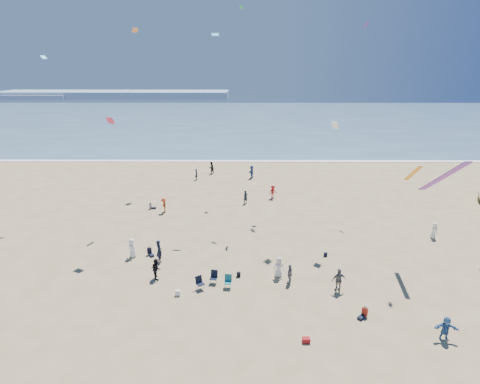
{
  "coord_description": "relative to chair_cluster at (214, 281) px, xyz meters",
  "views": [
    {
      "loc": [
        2.17,
        -16.72,
        15.67
      ],
      "look_at": [
        2.0,
        8.0,
        7.18
      ],
      "focal_mm": 28.0,
      "sensor_mm": 36.0,
      "label": 1
    }
  ],
  "objects": [
    {
      "name": "ground",
      "position": [
        -0.08,
        -7.22,
        -0.5
      ],
      "size": [
        220.0,
        220.0,
        0.0
      ],
      "primitive_type": "plane",
      "color": "tan",
      "rests_on": "ground"
    },
    {
      "name": "black_backpack",
      "position": [
        1.81,
        1.43,
        -0.31
      ],
      "size": [
        0.3,
        0.22,
        0.38
      ],
      "primitive_type": "cube",
      "color": "black",
      "rests_on": "ground"
    },
    {
      "name": "headland_far",
      "position": [
        -60.08,
        162.78,
        1.1
      ],
      "size": [
        110.0,
        20.0,
        3.2
      ],
      "primitive_type": "cube",
      "color": "#7A8EA8",
      "rests_on": "ground"
    },
    {
      "name": "surf_line",
      "position": [
        -0.08,
        37.78,
        -0.46
      ],
      "size": [
        220.0,
        1.2,
        0.08
      ],
      "primitive_type": "cube",
      "color": "white",
      "rests_on": "ground"
    },
    {
      "name": "chair_cluster",
      "position": [
        0.0,
        0.0,
        0.0
      ],
      "size": [
        2.75,
        1.57,
        1.0
      ],
      "color": "black",
      "rests_on": "ground"
    },
    {
      "name": "kites_aloft",
      "position": [
        10.34,
        5.51,
        13.77
      ],
      "size": [
        44.14,
        39.6,
        24.42
      ],
      "color": "white",
      "rests_on": "ground"
    },
    {
      "name": "ocean",
      "position": [
        -0.08,
        87.78,
        -0.47
      ],
      "size": [
        220.0,
        100.0,
        0.06
      ],
      "primitive_type": "cube",
      "color": "#476B84",
      "rests_on": "ground"
    },
    {
      "name": "headland_near",
      "position": [
        -100.08,
        157.78,
        0.5
      ],
      "size": [
        40.0,
        14.0,
        2.0
      ],
      "primitive_type": "cube",
      "color": "#7A8EA8",
      "rests_on": "ground"
    },
    {
      "name": "cooler",
      "position": [
        5.9,
        -5.79,
        -0.35
      ],
      "size": [
        0.45,
        0.3,
        0.3
      ],
      "primitive_type": "cube",
      "color": "#A5171A",
      "rests_on": "ground"
    },
    {
      "name": "navy_bag",
      "position": [
        9.25,
        4.72,
        -0.33
      ],
      "size": [
        0.28,
        0.18,
        0.34
      ],
      "primitive_type": "cube",
      "color": "black",
      "rests_on": "ground"
    },
    {
      "name": "standing_flyers",
      "position": [
        2.55,
        10.93,
        0.35
      ],
      "size": [
        28.3,
        42.67,
        1.95
      ],
      "color": "black",
      "rests_on": "ground"
    },
    {
      "name": "seated_group",
      "position": [
        2.34,
        -1.52,
        -0.08
      ],
      "size": [
        19.42,
        31.15,
        0.84
      ],
      "color": "silver",
      "rests_on": "ground"
    },
    {
      "name": "white_tote",
      "position": [
        -2.5,
        -1.1,
        -0.3
      ],
      "size": [
        0.35,
        0.2,
        0.4
      ],
      "primitive_type": "cube",
      "color": "white",
      "rests_on": "ground"
    }
  ]
}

